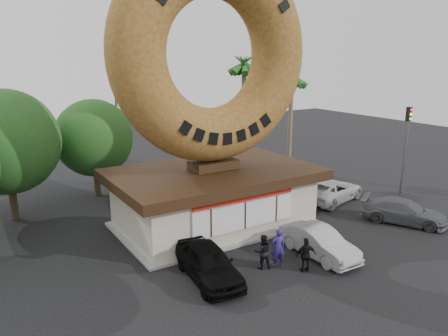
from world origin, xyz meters
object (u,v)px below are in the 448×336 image
donut_shop (214,196)px  person_right (306,255)px  giant_donut (213,54)px  street_lamp (119,127)px  person_left (278,247)px  car_grey (404,212)px  car_white (332,190)px  car_silver (319,242)px  car_black (209,263)px  person_center (263,252)px  traffic_signal (406,140)px

donut_shop → person_right: size_ratio=7.05×
giant_donut → street_lamp: giant_donut is taller
person_left → car_grey: (9.56, 0.36, -0.25)m
car_grey → car_white: bearing=68.1°
car_silver → person_right: bearing=-152.6°
street_lamp → car_black: size_ratio=1.78×
donut_shop → car_white: bearing=-2.9°
person_center → person_right: person_center is taller
donut_shop → giant_donut: size_ratio=0.99×
car_white → car_silver: bearing=116.9°
street_lamp → car_black: 15.77m
car_black → person_left: bearing=-4.1°
car_black → car_white: size_ratio=0.88×
person_right → car_black: 4.36m
person_center → car_black: 2.62m
street_lamp → car_grey: 19.58m
traffic_signal → street_lamp: bearing=142.9°
giant_donut → street_lamp: 11.32m
person_center → car_white: person_center is taller
traffic_signal → car_silver: traffic_signal is taller
donut_shop → person_left: donut_shop is taller
donut_shop → person_left: 5.92m
person_center → car_white: bearing=-129.0°
traffic_signal → car_silver: (-11.77, -4.10, -3.16)m
giant_donut → car_black: giant_donut is taller
person_center → car_white: size_ratio=0.32×
giant_donut → street_lamp: size_ratio=1.41×
street_lamp → car_white: bearing=-44.3°
street_lamp → car_white: size_ratio=1.57×
car_black → car_silver: 5.69m
giant_donut → person_right: size_ratio=7.12×
person_center → person_right: bearing=161.1°
donut_shop → person_center: (-0.80, -5.65, -0.96)m
car_silver → person_left: bearing=174.3°
street_lamp → person_left: 16.37m
person_right → car_grey: person_right is taller
donut_shop → person_center: 5.78m
car_silver → traffic_signal: bearing=19.1°
giant_donut → car_silver: bearing=-69.9°
traffic_signal → person_center: (-14.80, -3.65, -3.06)m
giant_donut → person_center: bearing=-98.0°
giant_donut → person_left: giant_donut is taller
car_grey → car_white: 5.09m
car_white → person_right: bearing=114.7°
donut_shop → giant_donut: 7.69m
traffic_signal → car_black: bearing=-169.4°
car_silver → car_white: (6.62, 5.64, -0.00)m
person_right → car_white: 10.46m
donut_shop → giant_donut: (0.00, 0.02, 7.69)m
giant_donut → car_grey: size_ratio=2.42×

